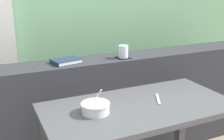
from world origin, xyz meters
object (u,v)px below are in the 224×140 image
Objects in this scene: closed_book at (66,61)px; fork_utensil at (158,99)px; breakfast_table at (139,123)px; juice_glass at (123,52)px; soup_bowl at (96,108)px; coaster_square at (123,58)px.

fork_utensil is (0.46, -0.52, -0.18)m from closed_book.
breakfast_table is 12.57× the size of juice_glass.
breakfast_table is at bearing -141.52° from fork_utensil.
closed_book is 0.72m from fork_utensil.
juice_glass is 0.56× the size of soup_bowl.
closed_book reaches higher than coaster_square.
closed_book is 1.31× the size of fork_utensil.
closed_book is (-0.44, 0.05, 0.01)m from coaster_square.
juice_glass is at bearing 0.00° from coaster_square.
fork_utensil is at bearing -88.42° from juice_glass.
soup_bowl is at bearing -88.47° from closed_book.
soup_bowl is (-0.43, -0.50, -0.14)m from coaster_square.
juice_glass is at bearing 74.03° from breakfast_table.
juice_glass is 0.43× the size of closed_book.
closed_book is (-0.30, 0.55, 0.30)m from breakfast_table.
breakfast_table is 0.20m from fork_utensil.
soup_bowl is at bearing -130.90° from juice_glass.
fork_utensil is at bearing -88.42° from coaster_square.
closed_book is at bearing 159.20° from fork_utensil.
breakfast_table is at bearing -105.97° from coaster_square.
juice_glass is (0.14, 0.50, 0.34)m from breakfast_table.
coaster_square is at bearing -6.09° from closed_book.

